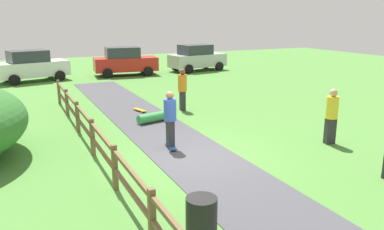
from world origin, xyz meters
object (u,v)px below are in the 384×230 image
(bystander_yellow, at_px, (332,114))
(parked_car_white, at_px, (31,66))
(bystander_orange, at_px, (182,87))
(skater_fallen, at_px, (156,117))
(trash_bin, at_px, (201,221))
(skater_riding, at_px, (170,117))
(skateboard_loose, at_px, (140,110))
(parked_car_silver, at_px, (197,58))
(parked_car_red, at_px, (125,61))

(bystander_yellow, relative_size, parked_car_white, 0.40)
(bystander_orange, distance_m, bystander_yellow, 6.58)
(skater_fallen, xyz_separation_m, bystander_orange, (1.72, 1.40, 0.80))
(trash_bin, relative_size, bystander_orange, 0.50)
(skater_riding, distance_m, skateboard_loose, 5.08)
(trash_bin, bearing_deg, parked_car_silver, 64.32)
(bystander_yellow, relative_size, parked_car_silver, 0.40)
(parked_car_white, bearing_deg, skater_riding, -79.11)
(bystander_orange, xyz_separation_m, parked_car_red, (0.58, 11.01, -0.04))
(skater_riding, bearing_deg, parked_car_silver, 61.48)
(bystander_yellow, bearing_deg, parked_car_red, 96.11)
(trash_bin, distance_m, parked_car_white, 20.53)
(trash_bin, relative_size, bystander_yellow, 0.51)
(trash_bin, bearing_deg, bystander_orange, 68.04)
(trash_bin, height_order, parked_car_white, parked_car_white)
(parked_car_silver, relative_size, parked_car_red, 1.01)
(skateboard_loose, relative_size, parked_car_silver, 0.19)
(bystander_yellow, bearing_deg, skater_fallen, 131.19)
(bystander_orange, relative_size, parked_car_red, 0.41)
(skateboard_loose, distance_m, parked_car_red, 10.78)
(bystander_orange, height_order, parked_car_red, parked_car_red)
(skater_riding, xyz_separation_m, parked_car_white, (-2.97, 15.43, -0.05))
(bystander_orange, bearing_deg, bystander_yellow, -68.49)
(parked_car_silver, bearing_deg, bystander_orange, -118.72)
(bystander_yellow, height_order, parked_car_red, parked_car_red)
(parked_car_white, xyz_separation_m, parked_car_red, (5.91, 0.02, 0.00))
(skater_fallen, relative_size, bystander_orange, 0.83)
(bystander_yellow, distance_m, parked_car_white, 18.78)
(trash_bin, xyz_separation_m, skater_riding, (1.46, 5.04, 0.56))
(parked_car_red, bearing_deg, bystander_orange, -93.02)
(trash_bin, relative_size, parked_car_silver, 0.20)
(parked_car_red, bearing_deg, parked_car_white, -179.83)
(skater_riding, xyz_separation_m, parked_car_red, (2.95, 15.45, -0.05))
(trash_bin, height_order, skateboard_loose, trash_bin)
(parked_car_red, bearing_deg, skateboard_loose, -102.61)
(bystander_yellow, bearing_deg, trash_bin, -151.72)
(skateboard_loose, bearing_deg, skater_fallen, -88.65)
(parked_car_white, bearing_deg, parked_car_silver, 0.02)
(skateboard_loose, xyz_separation_m, parked_car_red, (2.35, 10.49, 0.87))
(skater_fallen, bearing_deg, parked_car_silver, 58.00)
(skater_riding, relative_size, skateboard_loose, 2.15)
(skater_fallen, distance_m, parked_car_silver, 14.63)
(skater_riding, height_order, bystander_orange, bystander_orange)
(skateboard_loose, xyz_separation_m, bystander_yellow, (4.18, -6.64, 0.89))
(bystander_yellow, height_order, parked_car_silver, parked_car_silver)
(parked_car_red, bearing_deg, skater_fallen, -100.51)
(trash_bin, height_order, skater_fallen, trash_bin)
(skater_fallen, bearing_deg, parked_car_red, 79.49)
(parked_car_red, bearing_deg, parked_car_silver, -0.14)
(skater_riding, distance_m, bystander_yellow, 5.07)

